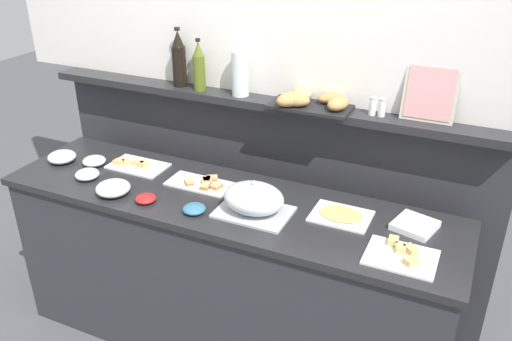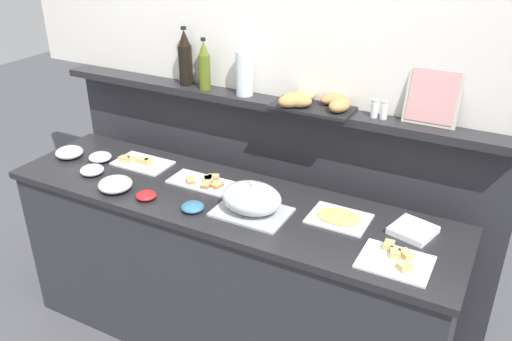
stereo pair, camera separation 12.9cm
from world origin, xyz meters
name	(u,v)px [view 1 (the left image)]	position (x,y,z in m)	size (l,w,h in m)	color
ground_plane	(270,280)	(0.00, 0.60, 0.00)	(12.00, 12.00, 0.00)	#4C4C51
buffet_counter	(226,275)	(0.00, 0.00, 0.46)	(2.31, 0.61, 0.93)	#2D2D33
back_ledge_unit	(264,197)	(0.00, 0.48, 0.69)	(2.54, 0.22, 1.31)	#2D2D33
sandwich_platter_side	(136,165)	(-0.59, 0.11, 0.94)	(0.31, 0.19, 0.04)	white
sandwich_platter_front	(402,255)	(0.88, -0.12, 0.94)	(0.28, 0.22, 0.04)	white
sandwich_platter_rear	(202,183)	(-0.16, 0.07, 0.94)	(0.33, 0.16, 0.04)	silver
cold_cuts_platter	(341,215)	(0.57, 0.07, 0.94)	(0.27, 0.20, 0.02)	white
serving_cloche	(254,200)	(0.19, -0.07, 1.00)	(0.34, 0.24, 0.17)	#B7BABF
glass_bowl_large	(87,175)	(-0.74, -0.11, 0.95)	(0.12, 0.12, 0.05)	silver
glass_bowl_medium	(62,157)	(-1.00, -0.01, 0.95)	(0.15, 0.15, 0.06)	silver
glass_bowl_small	(94,161)	(-0.81, 0.03, 0.95)	(0.13, 0.13, 0.05)	silver
glass_bowl_extra	(113,189)	(-0.51, -0.19, 0.96)	(0.17, 0.17, 0.07)	silver
condiment_bowl_dark	(194,209)	(-0.06, -0.17, 0.94)	(0.11, 0.11, 0.04)	teal
condiment_bowl_red	(146,199)	(-0.32, -0.19, 0.94)	(0.10, 0.10, 0.04)	red
napkin_stack	(415,225)	(0.89, 0.12, 0.94)	(0.17, 0.17, 0.03)	white
olive_oil_bottle	(199,67)	(-0.34, 0.39, 1.44)	(0.06, 0.06, 0.28)	#56661E
wine_bottle_dark	(179,60)	(-0.47, 0.41, 1.45)	(0.08, 0.08, 0.32)	black
salt_shaker	(373,106)	(0.59, 0.41, 1.35)	(0.03, 0.03, 0.09)	white
pepper_shaker	(382,108)	(0.63, 0.41, 1.35)	(0.03, 0.03, 0.09)	white
bread_basket	(310,100)	(0.29, 0.38, 1.35)	(0.40, 0.30, 0.08)	black
framed_picture	(430,93)	(0.83, 0.44, 1.44)	(0.24, 0.08, 0.26)	#B2AD9E
water_carafe	(240,74)	(-0.10, 0.41, 1.43)	(0.09, 0.09, 0.23)	silver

